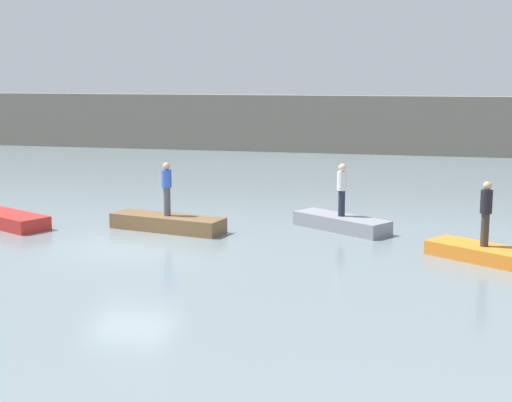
% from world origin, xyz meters
% --- Properties ---
extents(ground_plane, '(120.00, 120.00, 0.00)m').
position_xyz_m(ground_plane, '(0.00, 0.00, 0.00)').
color(ground_plane, slate).
extents(embankment_wall, '(80.00, 1.20, 3.61)m').
position_xyz_m(embankment_wall, '(0.00, 27.12, 1.81)').
color(embankment_wall, gray).
rests_on(embankment_wall, ground_plane).
extents(rowboat_red, '(3.39, 2.44, 0.45)m').
position_xyz_m(rowboat_red, '(-5.10, 1.82, 0.23)').
color(rowboat_red, red).
rests_on(rowboat_red, ground_plane).
extents(rowboat_brown, '(3.96, 1.79, 0.49)m').
position_xyz_m(rowboat_brown, '(0.27, 2.42, 0.25)').
color(rowboat_brown, brown).
rests_on(rowboat_brown, ground_plane).
extents(rowboat_grey, '(3.38, 2.68, 0.46)m').
position_xyz_m(rowboat_grey, '(5.72, 3.81, 0.23)').
color(rowboat_grey, gray).
rests_on(rowboat_grey, ground_plane).
extents(rowboat_orange, '(3.18, 2.62, 0.39)m').
position_xyz_m(rowboat_orange, '(9.97, 0.77, 0.20)').
color(rowboat_orange, orange).
rests_on(rowboat_orange, ground_plane).
extents(person_white_shirt, '(0.32, 0.32, 1.71)m').
position_xyz_m(person_white_shirt, '(5.72, 3.81, 1.42)').
color(person_white_shirt, '#232838').
rests_on(person_white_shirt, rowboat_grey).
extents(person_blue_shirt, '(0.32, 0.32, 1.73)m').
position_xyz_m(person_blue_shirt, '(0.27, 2.42, 1.46)').
color(person_blue_shirt, '#4C4C56').
rests_on(person_blue_shirt, rowboat_brown).
extents(person_dark_shirt, '(0.32, 0.32, 1.78)m').
position_xyz_m(person_dark_shirt, '(9.97, 0.77, 1.39)').
color(person_dark_shirt, '#38332D').
rests_on(person_dark_shirt, rowboat_orange).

